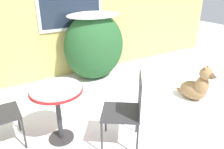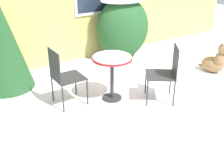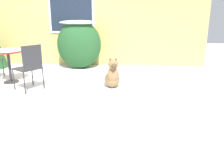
# 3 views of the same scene
# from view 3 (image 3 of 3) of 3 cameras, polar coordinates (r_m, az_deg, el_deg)

# --- Properties ---
(ground_plane) EXTENTS (16.00, 16.00, 0.00)m
(ground_plane) POSITION_cam_3_polar(r_m,az_deg,el_deg) (4.99, -15.47, -2.88)
(ground_plane) COLOR white
(house_wall) EXTENTS (8.00, 0.10, 2.82)m
(house_wall) POSITION_cam_3_polar(r_m,az_deg,el_deg) (6.87, -10.27, 14.37)
(house_wall) COLOR tan
(house_wall) RESTS_ON ground_plane
(shrub_left) EXTENTS (1.26, 0.90, 1.37)m
(shrub_left) POSITION_cam_3_polar(r_m,az_deg,el_deg) (6.41, -8.59, 8.05)
(shrub_left) COLOR #235128
(shrub_left) RESTS_ON ground_plane
(patio_table) EXTENTS (0.64, 0.64, 0.76)m
(patio_table) POSITION_cam_3_polar(r_m,az_deg,el_deg) (5.45, -25.47, 4.37)
(patio_table) COLOR #2D2D30
(patio_table) RESTS_ON ground_plane
(patio_chair_far_side) EXTENTS (0.64, 0.64, 0.94)m
(patio_chair_far_side) POSITION_cam_3_polar(r_m,az_deg,el_deg) (4.71, -20.76, 2.16)
(patio_chair_far_side) COLOR #2D2D30
(patio_chair_far_side) RESTS_ON ground_plane
(dog) EXTENTS (0.42, 0.69, 0.66)m
(dog) POSITION_cam_3_polar(r_m,az_deg,el_deg) (4.65, 0.10, -0.52)
(dog) COLOR #937047
(dog) RESTS_ON ground_plane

